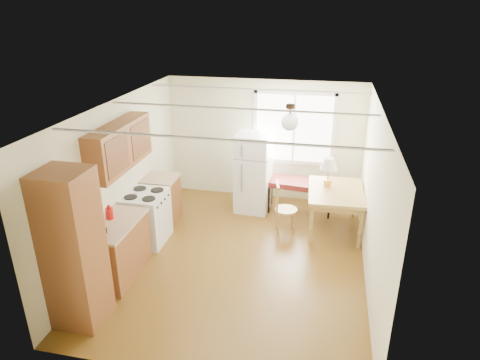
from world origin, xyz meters
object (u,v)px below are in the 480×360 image
(refrigerator, at_px, (253,173))
(bench, at_px, (300,185))
(chair, at_px, (281,205))
(dining_table, at_px, (336,195))

(refrigerator, relative_size, bench, 1.09)
(chair, bearing_deg, refrigerator, 118.53)
(bench, xyz_separation_m, dining_table, (0.68, -0.64, 0.12))
(refrigerator, bearing_deg, dining_table, -15.69)
(refrigerator, xyz_separation_m, dining_table, (1.60, -0.55, -0.09))
(refrigerator, xyz_separation_m, bench, (0.92, 0.09, -0.21))
(dining_table, bearing_deg, chair, -169.33)
(chair, bearing_deg, dining_table, 2.02)
(refrigerator, bearing_deg, chair, -46.44)
(dining_table, distance_m, chair, 0.98)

